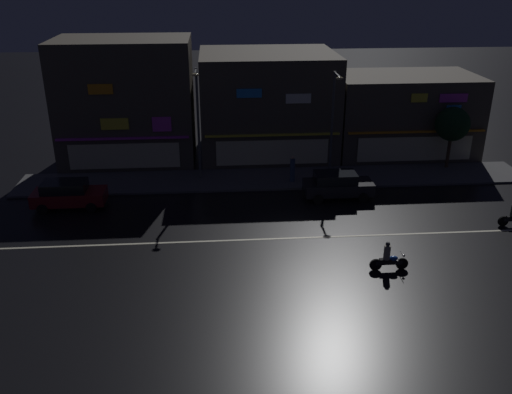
# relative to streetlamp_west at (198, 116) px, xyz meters

# --- Properties ---
(ground_plane) EXTENTS (140.00, 140.00, 0.00)m
(ground_plane) POSITION_rel_streetlamp_west_xyz_m (5.11, -8.85, -4.52)
(ground_plane) COLOR black
(lane_divider_stripe) EXTENTS (32.88, 0.16, 0.01)m
(lane_divider_stripe) POSITION_rel_streetlamp_west_xyz_m (5.11, -8.85, -4.51)
(lane_divider_stripe) COLOR beige
(lane_divider_stripe) RESTS_ON ground
(sidewalk_far) EXTENTS (34.61, 3.97, 0.14)m
(sidewalk_far) POSITION_rel_streetlamp_west_xyz_m (5.11, -0.13, -4.45)
(sidewalk_far) COLOR #4C4C4F
(sidewalk_far) RESTS_ON ground
(storefront_left_block) EXTENTS (9.54, 6.41, 8.89)m
(storefront_left_block) POSITION_rel_streetlamp_west_xyz_m (-5.27, 4.98, -0.08)
(storefront_left_block) COLOR #4C443A
(storefront_left_block) RESTS_ON ground
(storefront_center_block) EXTENTS (10.00, 8.35, 7.68)m
(storefront_center_block) POSITION_rel_streetlamp_west_xyz_m (5.11, 5.95, -0.68)
(storefront_center_block) COLOR #4C443A
(storefront_center_block) RESTS_ON ground
(storefront_right_block) EXTENTS (10.52, 6.53, 6.05)m
(storefront_right_block) POSITION_rel_streetlamp_west_xyz_m (15.50, 5.04, -1.50)
(storefront_right_block) COLOR #4C443A
(storefront_right_block) RESTS_ON ground
(streetlamp_west) EXTENTS (0.44, 1.64, 7.47)m
(streetlamp_west) POSITION_rel_streetlamp_west_xyz_m (0.00, 0.00, 0.00)
(streetlamp_west) COLOR #47494C
(streetlamp_west) RESTS_ON sidewalk_far
(streetlamp_mid) EXTENTS (0.44, 1.64, 7.06)m
(streetlamp_mid) POSITION_rel_streetlamp_west_xyz_m (9.01, 0.31, -0.21)
(streetlamp_mid) COLOR #47494C
(streetlamp_mid) RESTS_ON sidewalk_far
(pedestrian_on_sidewalk) EXTENTS (0.33, 0.33, 1.78)m
(pedestrian_on_sidewalk) POSITION_rel_streetlamp_west_xyz_m (6.19, -0.84, -3.55)
(pedestrian_on_sidewalk) COLOR #334766
(pedestrian_on_sidewalk) RESTS_ON sidewalk_far
(street_tree) EXTENTS (2.40, 2.40, 4.40)m
(street_tree) POSITION_rel_streetlamp_west_xyz_m (17.67, 1.02, -1.20)
(street_tree) COLOR #473323
(street_tree) RESTS_ON sidewalk_far
(parked_car_near_kerb) EXTENTS (4.30, 1.98, 1.67)m
(parked_car_near_kerb) POSITION_rel_streetlamp_west_xyz_m (8.66, -3.52, -3.65)
(parked_car_near_kerb) COLOR black
(parked_car_near_kerb) RESTS_ON ground
(parked_car_trailing) EXTENTS (4.30, 1.98, 1.67)m
(parked_car_trailing) POSITION_rel_streetlamp_west_xyz_m (-7.88, -3.76, -3.65)
(parked_car_trailing) COLOR maroon
(parked_car_trailing) RESTS_ON ground
(motorcycle_lead) EXTENTS (1.90, 0.60, 1.52)m
(motorcycle_lead) POSITION_rel_streetlamp_west_xyz_m (9.22, -12.46, -3.89)
(motorcycle_lead) COLOR black
(motorcycle_lead) RESTS_ON ground
(traffic_cone) EXTENTS (0.36, 0.36, 0.55)m
(traffic_cone) POSITION_rel_streetlamp_west_xyz_m (8.57, -3.09, -4.25)
(traffic_cone) COLOR orange
(traffic_cone) RESTS_ON ground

